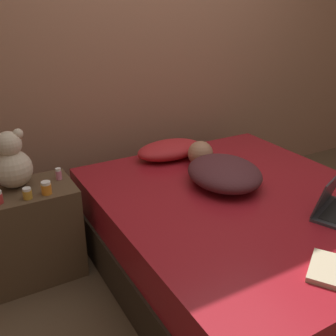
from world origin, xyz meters
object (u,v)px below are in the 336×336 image
book (327,269)px  pillow (170,150)px  bottle_amber (27,193)px  bottle_pink (59,174)px  person_lying (222,170)px  laptop (336,205)px  bottle_orange (46,188)px  teddy_bear (12,163)px

book → pillow: bearing=87.7°
bottle_amber → bottle_pink: bearing=37.2°
person_lying → laptop: size_ratio=1.80×
pillow → person_lying: person_lying is taller
pillow → bottle_amber: (-1.05, -0.28, 0.04)m
pillow → laptop: size_ratio=1.28×
pillow → laptop: laptop is taller
person_lying → bottle_orange: bearing=174.7°
bottle_amber → book: bottle_amber is taller
teddy_bear → bottle_amber: 0.23m
pillow → teddy_bear: teddy_bear is taller
bottle_pink → bottle_orange: bearing=-125.1°
pillow → teddy_bear: size_ratio=1.48×
bottle_orange → bottle_amber: size_ratio=1.18×
laptop → bottle_pink: size_ratio=5.47×
laptop → bottle_pink: bearing=118.1°
pillow → teddy_bear: bearing=-175.1°
person_lying → bottle_amber: (-1.13, 0.23, 0.02)m
person_lying → laptop: bearing=-56.7°
teddy_bear → bottle_amber: bearing=-80.7°
bottle_pink → book: bottle_pink is taller
teddy_bear → book: 1.71m
laptop → bottle_pink: (-1.21, 1.01, 0.05)m
laptop → book: size_ratio=1.46×
bottle_orange → book: (0.88, -1.17, -0.09)m
laptop → book: 0.54m
pillow → person_lying: size_ratio=0.71×
person_lying → teddy_bear: 1.24m
bottle_pink → bottle_amber: bearing=-142.8°
bottle_pink → bottle_amber: 0.27m
teddy_bear → book: size_ratio=1.26×
pillow → bottle_pink: (-0.83, -0.12, 0.04)m
laptop → bottle_amber: bearing=127.2°
bottle_pink → bottle_amber: size_ratio=1.14×
bottle_pink → bottle_orange: (-0.11, -0.16, 0.00)m
bottle_pink → bottle_amber: (-0.21, -0.16, -0.00)m
bottle_pink → bottle_orange: size_ratio=0.97×
person_lying → book: person_lying is taller
person_lying → pillow: bearing=106.4°
person_lying → laptop: laptop is taller
laptop → bottle_amber: laptop is taller
pillow → teddy_bear: (-1.08, -0.09, 0.15)m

